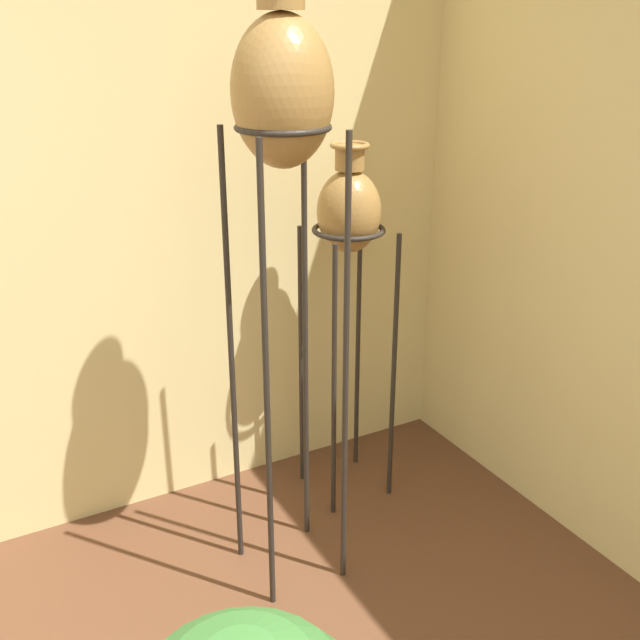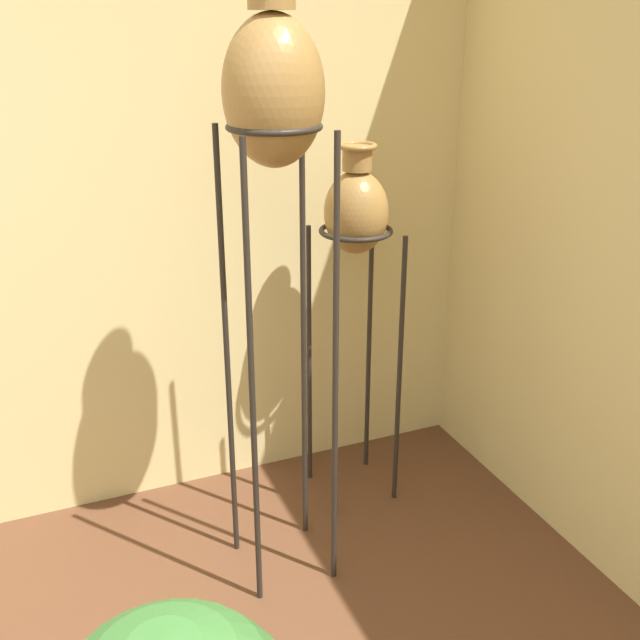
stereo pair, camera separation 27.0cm
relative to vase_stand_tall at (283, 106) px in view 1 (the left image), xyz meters
The scene contains 2 objects.
vase_stand_tall is the anchor object (origin of this frame).
vase_stand_medium 0.73m from the vase_stand_tall, 38.03° to the left, with size 0.30×0.30×1.48m.
Camera 1 is at (0.14, -0.49, 1.91)m, focal length 42.00 mm.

